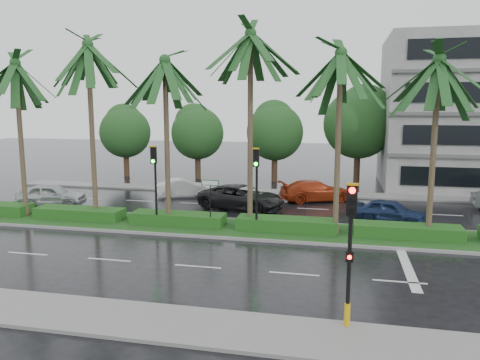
% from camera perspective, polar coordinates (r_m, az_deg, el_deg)
% --- Properties ---
extents(ground, '(120.00, 120.00, 0.00)m').
position_cam_1_polar(ground, '(24.37, -1.65, -6.64)').
color(ground, black).
rests_on(ground, ground).
extents(near_sidewalk, '(40.00, 2.40, 0.12)m').
position_cam_1_polar(near_sidewalk, '(15.26, -11.29, -16.53)').
color(near_sidewalk, slate).
rests_on(near_sidewalk, ground).
extents(far_sidewalk, '(40.00, 2.00, 0.12)m').
position_cam_1_polar(far_sidewalk, '(35.83, 2.96, -1.43)').
color(far_sidewalk, slate).
rests_on(far_sidewalk, ground).
extents(median, '(36.00, 4.00, 0.15)m').
position_cam_1_polar(median, '(25.29, -1.11, -5.86)').
color(median, gray).
rests_on(median, ground).
extents(hedge, '(35.20, 1.40, 0.60)m').
position_cam_1_polar(hedge, '(25.20, -1.11, -5.05)').
color(hedge, '#164D19').
rests_on(hedge, median).
extents(lane_markings, '(34.00, 13.06, 0.01)m').
position_cam_1_polar(lane_markings, '(23.44, 5.37, -7.30)').
color(lane_markings, silver).
rests_on(lane_markings, ground).
extents(palm_row, '(26.30, 4.20, 10.85)m').
position_cam_1_polar(palm_row, '(24.84, -4.05, 13.74)').
color(palm_row, '#443227').
rests_on(palm_row, median).
extents(signal_near, '(0.34, 0.45, 4.36)m').
position_cam_1_polar(signal_near, '(14.00, 13.23, -8.24)').
color(signal_near, black).
rests_on(signal_near, near_sidewalk).
extents(signal_median_left, '(0.34, 0.42, 4.36)m').
position_cam_1_polar(signal_median_left, '(25.26, -10.36, 0.74)').
color(signal_median_left, black).
rests_on(signal_median_left, median).
extents(signal_median_right, '(0.34, 0.42, 4.36)m').
position_cam_1_polar(signal_median_right, '(23.71, 2.01, 0.34)').
color(signal_median_right, black).
rests_on(signal_median_right, median).
extents(street_sign, '(0.95, 0.09, 2.60)m').
position_cam_1_polar(street_sign, '(24.59, -3.67, -1.42)').
color(street_sign, black).
rests_on(street_sign, median).
extents(bg_trees, '(32.70, 5.79, 8.36)m').
position_cam_1_polar(bg_trees, '(40.65, 5.80, 6.41)').
color(bg_trees, '#3B281B').
rests_on(bg_trees, ground).
extents(car_silver, '(2.71, 4.68, 1.50)m').
position_cam_1_polar(car_silver, '(33.24, -21.98, -1.71)').
color(car_silver, '#B8BBC1').
rests_on(car_silver, ground).
extents(car_white, '(2.62, 4.17, 1.30)m').
position_cam_1_polar(car_white, '(34.46, -6.83, -0.91)').
color(car_white, silver).
rests_on(car_white, ground).
extents(car_darkgrey, '(3.88, 6.02, 1.54)m').
position_cam_1_polar(car_darkgrey, '(29.97, 0.16, -2.12)').
color(car_darkgrey, black).
rests_on(car_darkgrey, ground).
extents(car_red, '(3.91, 5.38, 1.45)m').
position_cam_1_polar(car_red, '(32.93, 9.17, -1.30)').
color(car_red, '#A32F11').
rests_on(car_red, ground).
extents(car_blue, '(2.69, 4.21, 1.34)m').
position_cam_1_polar(car_blue, '(27.92, 17.84, -3.63)').
color(car_blue, navy).
rests_on(car_blue, ground).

